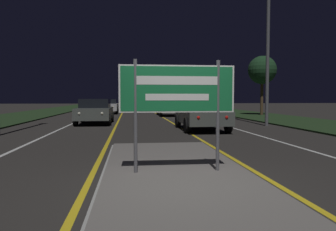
{
  "coord_description": "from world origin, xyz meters",
  "views": [
    {
      "loc": [
        -0.89,
        -5.6,
        1.51
      ],
      "look_at": [
        0.0,
        2.01,
        1.09
      ],
      "focal_mm": 35.0,
      "sensor_mm": 36.0,
      "label": 1
    }
  ],
  "objects_px": {
    "car_receding_1": "(170,107)",
    "car_approaching_1": "(109,106)",
    "car_approaching_0": "(95,111)",
    "highway_sign": "(177,93)",
    "car_receding_0": "(201,114)"
  },
  "relations": [
    {
      "from": "car_approaching_1",
      "to": "car_approaching_0",
      "type": "bearing_deg",
      "value": -89.98
    },
    {
      "from": "car_receding_1",
      "to": "car_approaching_1",
      "type": "xyz_separation_m",
      "value": [
        -5.3,
        4.61,
        0.01
      ]
    },
    {
      "from": "highway_sign",
      "to": "car_receding_0",
      "type": "xyz_separation_m",
      "value": [
        2.41,
        8.76,
        -0.85
      ]
    },
    {
      "from": "car_receding_0",
      "to": "car_receding_1",
      "type": "relative_size",
      "value": 1.0
    },
    {
      "from": "highway_sign",
      "to": "car_approaching_1",
      "type": "bearing_deg",
      "value": 96.49
    },
    {
      "from": "car_approaching_0",
      "to": "car_approaching_1",
      "type": "height_order",
      "value": "car_approaching_0"
    },
    {
      "from": "car_approaching_1",
      "to": "car_receding_1",
      "type": "bearing_deg",
      "value": -41.04
    },
    {
      "from": "car_receding_1",
      "to": "highway_sign",
      "type": "bearing_deg",
      "value": -96.59
    },
    {
      "from": "car_receding_1",
      "to": "car_approaching_0",
      "type": "bearing_deg",
      "value": -124.72
    },
    {
      "from": "highway_sign",
      "to": "car_receding_0",
      "type": "relative_size",
      "value": 0.51
    },
    {
      "from": "car_approaching_0",
      "to": "highway_sign",
      "type": "bearing_deg",
      "value": -77.63
    },
    {
      "from": "car_receding_0",
      "to": "car_receding_1",
      "type": "distance_m",
      "value": 12.04
    },
    {
      "from": "car_approaching_0",
      "to": "car_approaching_1",
      "type": "bearing_deg",
      "value": 90.02
    },
    {
      "from": "car_receding_1",
      "to": "car_approaching_1",
      "type": "relative_size",
      "value": 0.99
    },
    {
      "from": "car_receding_1",
      "to": "car_approaching_1",
      "type": "distance_m",
      "value": 7.02
    }
  ]
}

